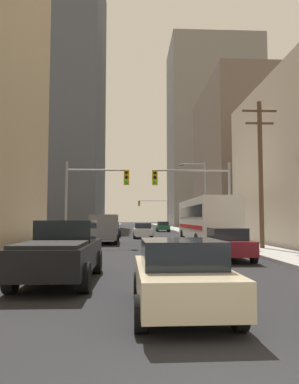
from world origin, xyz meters
name	(u,v)px	position (x,y,z in m)	size (l,w,h in m)	color
sidewalk_left	(95,232)	(-6.62, 50.00, 0.07)	(2.81, 160.00, 0.15)	#9E9E99
sidewalk_right	(185,231)	(6.62, 50.00, 0.07)	(2.81, 160.00, 0.15)	#9E9E99
city_bus	(205,219)	(4.37, 24.00, 1.93)	(2.67, 11.51, 3.40)	silver
pickup_truck_black	(62,251)	(-3.36, 8.16, 0.93)	(2.20, 5.42, 1.90)	black
cargo_van_grey	(105,227)	(-3.35, 25.69, 1.29)	(2.16, 5.25, 2.26)	slate
sedan_beige	(180,275)	(-0.14, 4.21, 0.77)	(1.95, 4.23, 1.52)	#C6B793
sedan_maroon	(227,244)	(3.33, 13.73, 0.77)	(1.95, 4.24, 1.52)	maroon
sedan_white	(143,230)	(-0.11, 33.51, 0.77)	(1.95, 4.21, 1.52)	white
sedan_navy	(111,230)	(-3.41, 35.79, 0.77)	(1.96, 4.27, 1.52)	#141E4C
sedan_green	(163,226)	(3.41, 51.51, 0.77)	(1.95, 4.22, 1.52)	#195938
traffic_signal_near_left	(94,189)	(-3.87, 22.26, 4.08)	(4.51, 0.44, 6.00)	gray
traffic_signal_near_right	(195,188)	(3.33, 22.26, 4.13)	(5.66, 0.44, 6.00)	gray
traffic_signal_far_right	(155,207)	(3.17, 66.77, 4.14)	(5.99, 0.44, 6.00)	gray
utility_pole_right	(261,171)	(6.90, 18.90, 4.97)	(2.20, 0.28, 9.40)	brown
street_lamp_right	(201,192)	(5.48, 31.61, 4.57)	(2.64, 0.32, 7.50)	gray
building_left_far_tower	(56,96)	(-21.40, 91.66, 34.19)	(23.94, 28.03, 68.39)	#4C515B
building_right_mid_block	(257,160)	(16.98, 48.26, 10.51)	(15.54, 20.11, 21.02)	#66564C
building_right_far_highrise	(214,135)	(20.59, 92.46, 24.49)	(23.63, 18.19, 48.98)	gray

